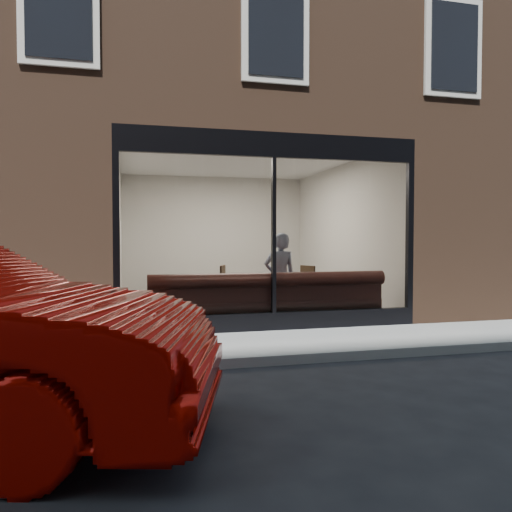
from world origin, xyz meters
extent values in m
plane|color=black|center=(0.00, 0.00, 0.00)|extent=(120.00, 120.00, 0.00)
cube|color=gray|center=(0.00, 1.00, 0.01)|extent=(40.00, 2.00, 0.01)
cube|color=gray|center=(0.00, -0.05, 0.06)|extent=(40.00, 0.10, 0.12)
cube|color=brown|center=(-3.75, 8.00, 1.60)|extent=(2.50, 12.00, 3.20)
cube|color=brown|center=(3.75, 8.00, 1.60)|extent=(2.50, 12.00, 3.20)
cube|color=brown|center=(0.00, 11.00, 1.60)|extent=(5.00, 6.00, 3.20)
plane|color=#2D2D30|center=(0.00, 5.00, 0.02)|extent=(6.00, 6.00, 0.00)
plane|color=white|center=(0.00, 5.00, 3.19)|extent=(6.00, 6.00, 0.00)
plane|color=beige|center=(0.00, 7.99, 1.60)|extent=(5.00, 0.00, 5.00)
plane|color=beige|center=(-2.49, 5.00, 1.60)|extent=(0.00, 6.00, 6.00)
plane|color=beige|center=(2.49, 5.00, 1.60)|extent=(0.00, 6.00, 6.00)
cube|color=black|center=(0.00, 2.05, 0.15)|extent=(5.00, 0.10, 0.30)
cube|color=black|center=(0.00, 2.05, 3.00)|extent=(5.00, 0.10, 0.40)
cube|color=black|center=(0.00, 2.05, 1.55)|extent=(0.06, 0.10, 2.50)
plane|color=white|center=(0.00, 2.02, 1.55)|extent=(4.80, 0.00, 4.80)
cube|color=#391B14|center=(0.00, 2.45, 0.23)|extent=(4.00, 0.55, 0.45)
imported|color=#8B98B7|center=(0.31, 2.75, 0.80)|extent=(0.60, 0.41, 1.60)
cube|color=black|center=(-1.01, 3.00, 0.74)|extent=(0.72, 0.72, 0.04)
cube|color=black|center=(0.76, 3.17, 0.74)|extent=(0.79, 0.79, 0.04)
cube|color=black|center=(-0.60, 4.41, 0.24)|extent=(0.54, 0.54, 0.04)
cube|color=black|center=(1.04, 3.72, 0.24)|extent=(0.53, 0.53, 0.04)
cube|color=white|center=(-2.45, 4.55, 1.42)|extent=(0.02, 0.65, 0.87)
camera|label=1|loc=(-2.22, -5.69, 1.51)|focal=35.00mm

